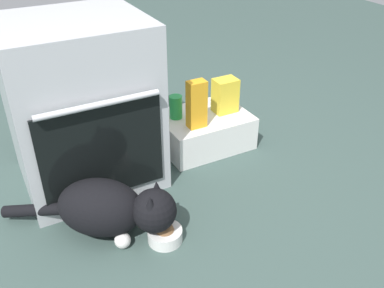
% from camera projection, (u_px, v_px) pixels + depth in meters
% --- Properties ---
extents(ground, '(8.00, 8.00, 0.00)m').
position_uv_depth(ground, '(116.00, 238.00, 1.70)').
color(ground, '#384C47').
extents(oven, '(0.60, 0.58, 0.76)m').
position_uv_depth(oven, '(82.00, 105.00, 1.87)').
color(oven, '#B7BABF').
rests_on(oven, ground).
extents(pantry_cabinet, '(0.46, 0.35, 0.18)m').
position_uv_depth(pantry_cabinet, '(204.00, 130.00, 2.27)').
color(pantry_cabinet, white).
rests_on(pantry_cabinet, ground).
extents(food_bowl, '(0.14, 0.14, 0.08)m').
position_uv_depth(food_bowl, '(165.00, 234.00, 1.68)').
color(food_bowl, white).
rests_on(food_bowl, ground).
extents(cat, '(0.61, 0.51, 0.25)m').
position_uv_depth(cat, '(111.00, 208.00, 1.66)').
color(cat, black).
rests_on(cat, ground).
extents(snack_bag, '(0.12, 0.09, 0.18)m').
position_uv_depth(snack_bag, '(225.00, 95.00, 2.21)').
color(snack_bag, yellow).
rests_on(snack_bag, pantry_cabinet).
extents(soda_can, '(0.07, 0.07, 0.12)m').
position_uv_depth(soda_can, '(176.00, 107.00, 2.17)').
color(soda_can, green).
rests_on(soda_can, pantry_cabinet).
extents(juice_carton, '(0.09, 0.06, 0.24)m').
position_uv_depth(juice_carton, '(197.00, 104.00, 2.06)').
color(juice_carton, orange).
rests_on(juice_carton, pantry_cabinet).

